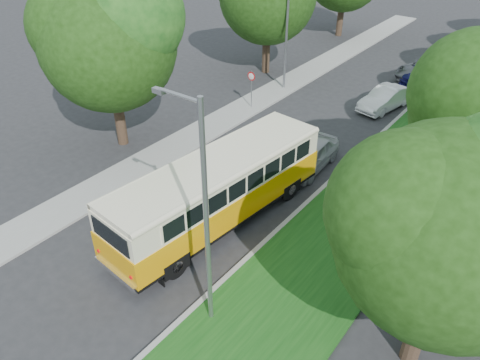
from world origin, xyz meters
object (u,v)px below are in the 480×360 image
Objects in this scene: vintage_bus at (218,192)px; car_grey at (430,69)px; lamppost_far at (285,29)px; car_silver at (310,155)px; lamppost_near at (204,214)px; car_white at (385,99)px; car_blue at (430,72)px.

car_grey is at bearing 91.81° from vintage_bus.
vintage_bus is at bearing -67.50° from lamppost_far.
car_silver is 0.75× the size of car_grey.
lamppost_near is 11.28m from car_silver.
lamppost_far reaches higher than car_grey.
lamppost_near reaches higher than car_white.
lamppost_near reaches higher than vintage_bus.
lamppost_far reaches higher than vintage_bus.
car_grey is at bearing 93.07° from lamppost_near.
car_grey reaches higher than car_blue.
car_white is at bearing -84.10° from car_blue.
lamppost_near is 1.91× the size of car_white.
car_white is 0.75× the size of car_grey.
lamppost_near is 5.91m from vintage_bus.
lamppost_near is 26.68m from car_grey.
car_blue is 0.56m from car_grey.
car_white is (6.97, 1.03, -3.42)m from lamppost_far.
car_blue is at bearing 92.67° from lamppost_near.
car_silver is at bearing 88.07° from vintage_bus.
lamppost_near is 20.53m from lamppost_far.
car_grey is at bearing 46.52° from lamppost_far.
car_blue reaches higher than car_white.
car_white is at bearing 91.90° from vintage_bus.
lamppost_far is at bearing -160.33° from car_white.
lamppost_near is 1.53× the size of car_blue.
lamppost_far is at bearing -123.79° from car_blue.
lamppost_far is 1.44× the size of car_blue.
car_silver is 0.80× the size of car_blue.
lamppost_near is at bearing -64.29° from lamppost_far.
lamppost_near reaches higher than car_grey.
car_white is 0.80× the size of car_blue.
lamppost_far is at bearing -113.84° from car_grey.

